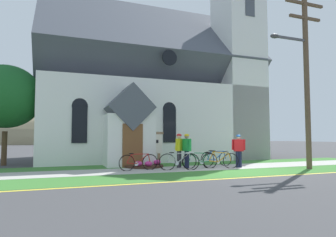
{
  "coord_description": "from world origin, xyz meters",
  "views": [
    {
      "loc": [
        -7.5,
        -10.7,
        1.46
      ],
      "look_at": [
        -2.3,
        3.19,
        2.4
      ],
      "focal_mm": 31.29,
      "sensor_mm": 36.0,
      "label": 1
    }
  ],
  "objects": [
    {
      "name": "ground",
      "position": [
        0.0,
        4.0,
        0.0
      ],
      "size": [
        140.0,
        140.0,
        0.0
      ],
      "primitive_type": "plane",
      "color": "#3D3D3F"
    },
    {
      "name": "bicycle_white",
      "position": [
        -0.41,
        1.32,
        0.38
      ],
      "size": [
        1.63,
        0.65,
        0.85
      ],
      "color": "black",
      "rests_on": "ground"
    },
    {
      "name": "cyclist_in_white_jersey",
      "position": [
        -2.09,
        2.24,
        0.94
      ],
      "size": [
        0.52,
        0.53,
        1.62
      ],
      "color": "#2D2D33",
      "rests_on": "ground"
    },
    {
      "name": "church_sign",
      "position": [
        -3.59,
        3.42,
        1.13
      ],
      "size": [
        2.22,
        0.12,
        1.72
      ],
      "color": "#7F6047",
      "rests_on": "ground"
    },
    {
      "name": "utility_pole",
      "position": [
        3.2,
        -0.33,
        4.65
      ],
      "size": [
        3.12,
        0.28,
        8.39
      ],
      "color": "brown",
      "rests_on": "ground"
    },
    {
      "name": "curb_paint_stripe",
      "position": [
        -1.6,
        -1.74,
        0.0
      ],
      "size": [
        28.0,
        0.16,
        0.01
      ],
      "primitive_type": "cube",
      "color": "yellow",
      "rests_on": "ground"
    },
    {
      "name": "yard_deciduous_tree",
      "position": [
        -10.11,
        6.45,
        3.56
      ],
      "size": [
        3.56,
        3.56,
        5.21
      ],
      "color": "#4C3823",
      "rests_on": "ground"
    },
    {
      "name": "roadside_conifer",
      "position": [
        7.32,
        10.21,
        4.6
      ],
      "size": [
        3.79,
        3.79,
        6.66
      ],
      "color": "#3D2D1E",
      "rests_on": "ground"
    },
    {
      "name": "church_building",
      "position": [
        -1.15,
        8.89,
        4.66
      ],
      "size": [
        14.51,
        10.56,
        13.89
      ],
      "color": "white",
      "rests_on": "ground"
    },
    {
      "name": "bicycle_black",
      "position": [
        -2.48,
        1.31,
        0.39
      ],
      "size": [
        1.77,
        0.49,
        0.81
      ],
      "color": "black",
      "rests_on": "ground"
    },
    {
      "name": "sidewalk_slab",
      "position": [
        -1.6,
        1.78,
        0.01
      ],
      "size": [
        32.0,
        2.19,
        0.01
      ],
      "primitive_type": "cube",
      "color": "#A8A59E",
      "rests_on": "ground"
    },
    {
      "name": "bicycle_blue",
      "position": [
        -0.06,
        2.24,
        0.39
      ],
      "size": [
        1.81,
        0.13,
        0.82
      ],
      "color": "black",
      "rests_on": "ground"
    },
    {
      "name": "distant_hill",
      "position": [
        -3.53,
        68.11,
        0.0
      ],
      "size": [
        80.78,
        42.16,
        21.11
      ],
      "primitive_type": "ellipsoid",
      "color": "#847A5B",
      "rests_on": "ground"
    },
    {
      "name": "bicycle_red",
      "position": [
        -4.19,
        1.83,
        0.37
      ],
      "size": [
        1.77,
        0.11,
        0.78
      ],
      "color": "black",
      "rests_on": "ground"
    },
    {
      "name": "flower_bed",
      "position": [
        -3.57,
        3.07,
        0.1
      ],
      "size": [
        1.88,
        1.88,
        0.34
      ],
      "color": "#382319",
      "rests_on": "ground"
    },
    {
      "name": "cyclist_in_yellow_jersey",
      "position": [
        -1.81,
        1.97,
        0.93
      ],
      "size": [
        0.3,
        0.77,
        1.61
      ],
      "color": "#191E38",
      "rests_on": "ground"
    },
    {
      "name": "bicycle_green",
      "position": [
        -1.3,
        1.6,
        0.37
      ],
      "size": [
        1.75,
        0.22,
        0.78
      ],
      "color": "black",
      "rests_on": "ground"
    },
    {
      "name": "church_lawn",
      "position": [
        -1.6,
        3.85,
        0.0
      ],
      "size": [
        24.0,
        1.94,
        0.01
      ],
      "primitive_type": "cube",
      "color": "#38722D",
      "rests_on": "ground"
    },
    {
      "name": "cyclist_in_orange_jersey",
      "position": [
        0.61,
        1.3,
        0.91
      ],
      "size": [
        0.55,
        0.41,
        1.58
      ],
      "color": "#191E38",
      "rests_on": "ground"
    },
    {
      "name": "grass_verge",
      "position": [
        -1.6,
        -0.45,
        0.0
      ],
      "size": [
        32.0,
        2.27,
        0.01
      ],
      "primitive_type": "cube",
      "color": "#38722D",
      "rests_on": "ground"
    }
  ]
}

